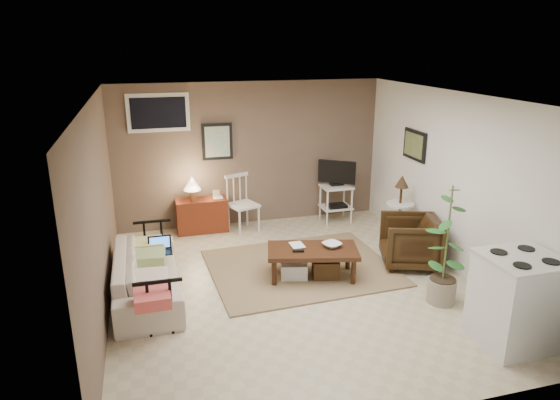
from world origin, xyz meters
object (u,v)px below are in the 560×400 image
object	(u,v)px
side_table	(400,202)
red_console	(201,212)
coffee_table	(312,261)
stove	(517,300)
spindle_chair	(243,205)
armchair	(410,239)
tv_stand	(336,190)
sofa	(146,268)
potted_plant	(447,241)

from	to	relation	value
side_table	red_console	bearing A→B (deg)	154.68
coffee_table	red_console	world-z (taller)	red_console
red_console	stove	size ratio (longest dim) A/B	0.97
spindle_chair	stove	distance (m)	4.45
armchair	tv_stand	bearing A→B (deg)	-151.41
stove	coffee_table	bearing A→B (deg)	127.98
side_table	armchair	xyz separation A→B (m)	(-0.22, -0.73, -0.30)
coffee_table	red_console	distance (m)	2.43
red_console	armchair	bearing A→B (deg)	-38.33
red_console	spindle_chair	size ratio (longest dim) A/B	1.01
side_table	armchair	distance (m)	0.82
stove	spindle_chair	bearing A→B (deg)	117.63
sofa	stove	size ratio (longest dim) A/B	1.96
tv_stand	armchair	size ratio (longest dim) A/B	1.40
potted_plant	stove	bearing A→B (deg)	-75.89
red_console	side_table	distance (m)	3.19
red_console	armchair	world-z (taller)	red_console
sofa	stove	world-z (taller)	stove
coffee_table	stove	distance (m)	2.51
spindle_chair	potted_plant	world-z (taller)	potted_plant
tv_stand	armchair	distance (m)	1.98
sofa	spindle_chair	distance (m)	2.46
coffee_table	spindle_chair	bearing A→B (deg)	104.94
tv_stand	side_table	distance (m)	1.34
coffee_table	stove	world-z (taller)	stove
red_console	tv_stand	world-z (taller)	tv_stand
side_table	stove	bearing A→B (deg)	-92.92
red_console	sofa	bearing A→B (deg)	-114.22
potted_plant	stove	xyz separation A→B (m)	(0.24, -0.94, -0.31)
red_console	tv_stand	bearing A→B (deg)	-3.62
stove	tv_stand	bearing A→B (deg)	96.03
red_console	tv_stand	distance (m)	2.33
tv_stand	side_table	bearing A→B (deg)	-65.37
coffee_table	red_console	xyz separation A→B (m)	(-1.19, 2.12, 0.08)
sofa	armchair	size ratio (longest dim) A/B	2.49
tv_stand	potted_plant	xyz separation A→B (m)	(0.18, -2.99, 0.22)
stove	side_table	bearing A→B (deg)	87.08
sofa	stove	bearing A→B (deg)	-119.49
potted_plant	spindle_chair	bearing A→B (deg)	121.34
side_table	spindle_chair	bearing A→B (deg)	151.14
coffee_table	tv_stand	size ratio (longest dim) A/B	1.19
red_console	side_table	bearing A→B (deg)	-25.32
spindle_chair	tv_stand	size ratio (longest dim) A/B	0.87
armchair	side_table	bearing A→B (deg)	-178.02
side_table	sofa	bearing A→B (deg)	-169.98
tv_stand	stove	size ratio (longest dim) A/B	1.10
red_console	spindle_chair	bearing A→B (deg)	-12.17
sofa	potted_plant	bearing A→B (deg)	-108.16
potted_plant	tv_stand	bearing A→B (deg)	93.42
coffee_table	tv_stand	distance (m)	2.29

